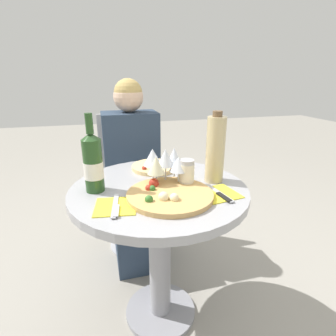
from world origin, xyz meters
TOP-DOWN VIEW (x-y plane):
  - ground_plane at (0.00, 0.00)m, footprint 12.00×12.00m
  - dining_table at (0.00, 0.00)m, footprint 0.78×0.78m
  - chair_behind_diner at (-0.04, 0.71)m, footprint 0.41×0.41m
  - seated_diner at (-0.04, 0.55)m, footprint 0.35×0.47m
  - pizza_large at (0.01, -0.12)m, footprint 0.35×0.35m
  - pizza_small_far at (0.03, 0.23)m, footprint 0.23×0.23m
  - wine_bottle at (-0.27, 0.03)m, footprint 0.08×0.08m
  - tall_carafe at (0.26, 0.00)m, footprint 0.08×0.08m
  - sugar_shaker at (0.12, -0.02)m, footprint 0.07×0.07m
  - wine_glass_front_left at (-0.01, -0.01)m, footprint 0.08×0.08m
  - wine_glass_center at (0.04, 0.02)m, footprint 0.08×0.08m
  - wine_glass_front_right at (0.09, -0.01)m, footprint 0.08×0.08m
  - wine_glass_back_right at (0.09, 0.06)m, footprint 0.07×0.07m
  - wine_glass_back_left at (-0.01, 0.06)m, footprint 0.08×0.08m
  - place_setting_left at (-0.20, -0.15)m, footprint 0.17×0.19m
  - place_setting_right at (0.22, -0.14)m, footprint 0.17×0.19m

SIDE VIEW (x-z plane):
  - ground_plane at x=0.00m, z-range 0.00..0.00m
  - chair_behind_diner at x=-0.04m, z-range -0.02..0.93m
  - seated_diner at x=-0.04m, z-range -0.06..1.12m
  - dining_table at x=0.00m, z-range 0.20..0.93m
  - place_setting_left at x=-0.20m, z-range 0.73..0.74m
  - place_setting_right at x=0.22m, z-range 0.73..0.74m
  - pizza_large at x=0.01m, z-range 0.72..0.77m
  - pizza_small_far at x=0.03m, z-range 0.72..0.77m
  - sugar_shaker at x=0.12m, z-range 0.73..0.85m
  - wine_glass_front_right at x=0.09m, z-range 0.76..0.90m
  - wine_glass_front_left at x=-0.01m, z-range 0.76..0.91m
  - wine_glass_back_right at x=0.09m, z-range 0.77..0.92m
  - wine_glass_back_left at x=-0.01m, z-range 0.77..0.93m
  - wine_glass_center at x=0.04m, z-range 0.77..0.93m
  - wine_bottle at x=-0.27m, z-range 0.69..1.02m
  - tall_carafe at x=0.26m, z-range 0.72..1.04m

